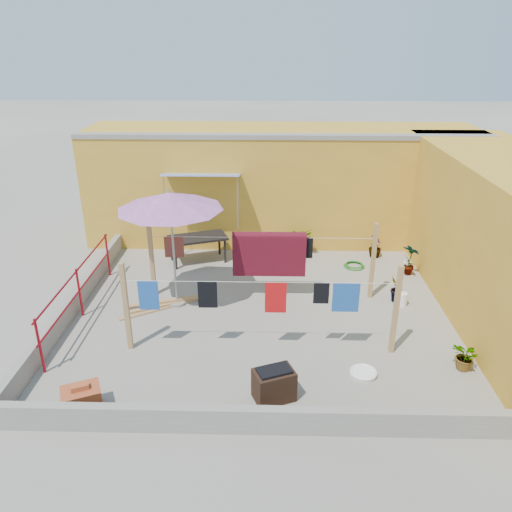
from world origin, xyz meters
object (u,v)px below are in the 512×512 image
(white_basin, at_px, (363,373))
(water_jug_a, at_px, (402,299))
(patio_umbrella, at_px, (170,202))
(brazier, at_px, (274,384))
(green_hose, at_px, (354,265))
(brick_stack, at_px, (82,400))
(water_jug_b, at_px, (407,266))
(outdoor_table, at_px, (198,239))
(plant_back_a, at_px, (298,241))

(white_basin, relative_size, water_jug_a, 1.38)
(patio_umbrella, height_order, brazier, patio_umbrella)
(patio_umbrella, height_order, green_hose, patio_umbrella)
(brick_stack, height_order, water_jug_b, brick_stack)
(outdoor_table, distance_m, water_jug_a, 5.39)
(brick_stack, xyz_separation_m, water_jug_b, (6.50, 5.40, -0.08))
(patio_umbrella, bearing_deg, water_jug_a, 0.57)
(water_jug_b, bearing_deg, outdoor_table, 174.76)
(white_basin, height_order, plant_back_a, plant_back_a)
(brazier, bearing_deg, green_hose, 67.79)
(water_jug_b, relative_size, green_hose, 0.60)
(patio_umbrella, height_order, water_jug_a, patio_umbrella)
(brick_stack, distance_m, green_hose, 7.68)
(water_jug_a, distance_m, green_hose, 2.17)
(patio_umbrella, distance_m, water_jug_b, 6.31)
(patio_umbrella, relative_size, green_hose, 5.07)
(water_jug_a, bearing_deg, patio_umbrella, -179.43)
(green_hose, bearing_deg, brazier, -112.21)
(brick_stack, xyz_separation_m, white_basin, (4.65, 1.06, -0.18))
(green_hose, bearing_deg, plant_back_a, 152.64)
(patio_umbrella, xyz_separation_m, green_hose, (4.30, 2.09, -2.36))
(plant_back_a, bearing_deg, water_jug_a, -51.91)
(outdoor_table, height_order, water_jug_b, outdoor_table)
(brick_stack, xyz_separation_m, water_jug_a, (5.94, 3.61, -0.07))
(brick_stack, bearing_deg, patio_umbrella, 75.75)
(patio_umbrella, distance_m, plant_back_a, 4.49)
(patio_umbrella, xyz_separation_m, brazier, (2.15, -3.17, -2.12))
(brick_stack, relative_size, water_jug_b, 2.23)
(water_jug_a, xyz_separation_m, green_hose, (-0.74, 2.04, -0.12))
(white_basin, bearing_deg, green_hose, 83.17)
(white_basin, bearing_deg, plant_back_a, 99.53)
(water_jug_a, relative_size, green_hose, 0.65)
(brazier, height_order, white_basin, brazier)
(water_jug_a, bearing_deg, green_hose, 109.92)
(brick_stack, distance_m, brazier, 3.08)
(plant_back_a, bearing_deg, white_basin, -80.47)
(patio_umbrella, bearing_deg, plant_back_a, 44.88)
(white_basin, bearing_deg, outdoor_table, 126.38)
(brick_stack, bearing_deg, plant_back_a, 59.59)
(water_jug_b, bearing_deg, water_jug_a, -107.38)
(plant_back_a, bearing_deg, brick_stack, -120.41)
(white_basin, relative_size, green_hose, 0.90)
(patio_umbrella, bearing_deg, brick_stack, -104.25)
(water_jug_a, bearing_deg, plant_back_a, 128.09)
(water_jug_a, bearing_deg, brick_stack, -148.72)
(white_basin, xyz_separation_m, plant_back_a, (-0.90, 5.34, 0.36))
(brazier, distance_m, plant_back_a, 6.05)
(patio_umbrella, distance_m, outdoor_table, 2.94)
(brazier, height_order, green_hose, brazier)
(patio_umbrella, height_order, outdoor_table, patio_umbrella)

